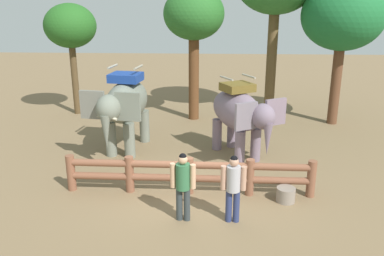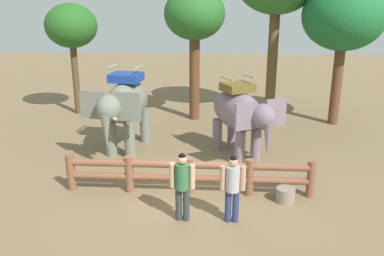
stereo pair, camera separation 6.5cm
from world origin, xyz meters
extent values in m
plane|color=olive|center=(0.00, 0.00, 0.00)|extent=(60.00, 60.00, 0.00)
cylinder|color=brown|center=(-3.35, -0.03, 0.53)|extent=(0.24, 0.24, 1.05)
cylinder|color=brown|center=(-1.68, -0.05, 0.53)|extent=(0.24, 0.24, 1.05)
cylinder|color=brown|center=(0.00, -0.06, 0.53)|extent=(0.24, 0.24, 1.05)
cylinder|color=brown|center=(1.68, -0.08, 0.53)|extent=(0.24, 0.24, 1.05)
cylinder|color=brown|center=(3.35, -0.10, 0.53)|extent=(0.24, 0.24, 1.05)
cylinder|color=brown|center=(0.00, -0.06, 0.45)|extent=(6.70, 0.27, 0.20)
cylinder|color=brown|center=(0.00, -0.06, 0.85)|extent=(6.70, 0.27, 0.20)
cylinder|color=slate|center=(-2.18, 2.54, 0.61)|extent=(0.37, 0.37, 1.22)
cylinder|color=slate|center=(-2.85, 2.64, 0.61)|extent=(0.37, 0.37, 1.22)
cylinder|color=slate|center=(-1.93, 4.17, 0.61)|extent=(0.37, 0.37, 1.22)
cylinder|color=slate|center=(-2.60, 4.28, 0.61)|extent=(0.37, 0.37, 1.22)
ellipsoid|color=slate|center=(-2.39, 3.41, 1.76)|extent=(1.62, 2.91, 1.43)
ellipsoid|color=slate|center=(-2.64, 1.80, 1.94)|extent=(0.91, 1.02, 0.87)
cube|color=slate|center=(-2.03, 1.82, 1.99)|extent=(0.82, 0.24, 0.92)
cube|color=slate|center=(-3.21, 2.00, 1.99)|extent=(0.82, 0.24, 0.92)
cone|color=slate|center=(-2.69, 1.48, 1.24)|extent=(0.33, 0.33, 1.12)
cone|color=beige|center=(-2.51, 1.55, 1.68)|extent=(0.38, 0.16, 0.16)
cone|color=beige|center=(-2.83, 1.60, 1.68)|extent=(0.38, 0.16, 0.16)
cube|color=#1B3D96|center=(-2.39, 3.41, 2.61)|extent=(1.17, 1.06, 0.29)
cylinder|color=#A59E8C|center=(-1.93, 3.34, 2.98)|extent=(0.19, 0.83, 0.07)
cylinder|color=#A59E8C|center=(-2.85, 3.48, 2.98)|extent=(0.19, 0.83, 0.07)
cylinder|color=slate|center=(2.08, 2.44, 0.56)|extent=(0.34, 0.34, 1.13)
cylinder|color=slate|center=(1.54, 2.14, 0.56)|extent=(0.34, 0.34, 1.13)
cylinder|color=slate|center=(1.35, 3.77, 0.56)|extent=(0.34, 0.34, 1.13)
cylinder|color=slate|center=(0.81, 3.47, 0.56)|extent=(0.34, 0.34, 1.13)
ellipsoid|color=slate|center=(1.45, 2.95, 1.62)|extent=(2.21, 2.76, 1.31)
ellipsoid|color=slate|center=(2.17, 1.64, 1.78)|extent=(1.04, 1.09, 0.80)
cube|color=gray|center=(2.60, 2.00, 1.83)|extent=(0.71, 0.46, 0.84)
cube|color=slate|center=(1.64, 1.47, 1.83)|extent=(0.71, 0.46, 0.84)
cone|color=slate|center=(2.31, 1.38, 1.14)|extent=(0.30, 0.30, 1.03)
cube|color=brown|center=(1.45, 2.95, 2.41)|extent=(1.25, 1.20, 0.26)
cylinder|color=#A59E8C|center=(1.82, 3.16, 2.74)|extent=(0.43, 0.70, 0.07)
cylinder|color=#A59E8C|center=(1.07, 2.74, 2.74)|extent=(0.43, 0.70, 0.07)
cylinder|color=navy|center=(1.23, -1.54, 0.41)|extent=(0.16, 0.16, 0.83)
cylinder|color=navy|center=(1.05, -1.53, 0.41)|extent=(0.16, 0.16, 0.83)
cylinder|color=#ADACB4|center=(1.14, -1.54, 1.14)|extent=(0.34, 0.34, 0.63)
cylinder|color=tan|center=(1.38, -1.54, 1.16)|extent=(0.13, 0.13, 0.60)
cylinder|color=tan|center=(0.90, -1.53, 1.16)|extent=(0.13, 0.13, 0.60)
sphere|color=tan|center=(1.14, -1.54, 1.58)|extent=(0.23, 0.23, 0.23)
sphere|color=black|center=(1.14, -1.54, 1.64)|extent=(0.18, 0.18, 0.18)
cylinder|color=#30393B|center=(0.03, -1.53, 0.42)|extent=(0.16, 0.16, 0.84)
cylinder|color=#30393B|center=(-0.16, -1.51, 0.42)|extent=(0.16, 0.16, 0.84)
cylinder|color=#336D44|center=(-0.07, -1.52, 1.16)|extent=(0.37, 0.37, 0.65)
cylinder|color=tan|center=(0.18, -1.55, 1.18)|extent=(0.14, 0.14, 0.61)
cylinder|color=tan|center=(-0.31, -1.50, 1.18)|extent=(0.14, 0.14, 0.61)
sphere|color=tan|center=(-0.07, -1.52, 1.60)|extent=(0.23, 0.23, 0.23)
sphere|color=black|center=(-0.07, -1.52, 1.67)|extent=(0.18, 0.18, 0.18)
cylinder|color=brown|center=(-5.77, 7.96, 1.71)|extent=(0.30, 0.30, 3.42)
ellipsoid|color=#256020|center=(-5.77, 7.96, 4.06)|extent=(2.31, 2.31, 1.97)
cylinder|color=brown|center=(-0.21, 7.35, 1.95)|extent=(0.45, 0.45, 3.89)
ellipsoid|color=#286827|center=(-0.21, 7.35, 4.60)|extent=(2.59, 2.59, 2.20)
cylinder|color=brown|center=(5.87, 6.93, 1.83)|extent=(0.43, 0.43, 3.65)
ellipsoid|color=#1C6832|center=(5.87, 6.93, 4.58)|extent=(3.36, 3.36, 2.86)
cylinder|color=brown|center=(3.25, 7.98, 2.54)|extent=(0.45, 0.45, 5.07)
cylinder|color=gray|center=(2.63, -0.43, 0.20)|extent=(0.50, 0.50, 0.39)
camera|label=1|loc=(0.59, -10.39, 5.24)|focal=38.01mm
camera|label=2|loc=(0.66, -10.39, 5.24)|focal=38.01mm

